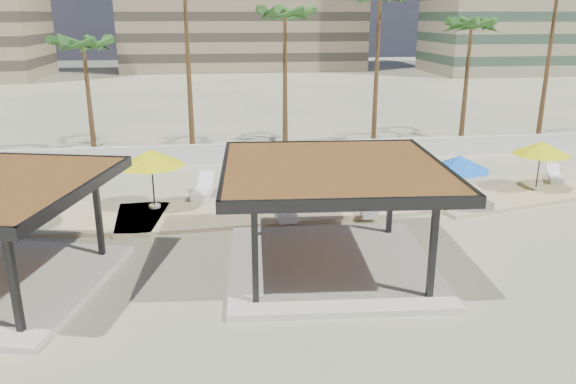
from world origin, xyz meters
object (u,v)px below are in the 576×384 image
at_px(pavilion_central, 333,207).
at_px(umbrella_c, 341,148).
at_px(lounger_a, 203,191).
at_px(lounger_c, 365,207).
at_px(lounger_d, 555,177).
at_px(lounger_b, 282,210).

bearing_deg(pavilion_central, umbrella_c, 79.20).
bearing_deg(lounger_a, umbrella_c, -87.43).
height_order(pavilion_central, umbrella_c, pavilion_central).
relative_size(lounger_c, lounger_d, 1.07).
bearing_deg(lounger_a, lounger_d, -80.03).
bearing_deg(lounger_a, lounger_c, -105.18).
relative_size(lounger_a, lounger_b, 1.03).
relative_size(lounger_b, lounger_c, 1.12).
distance_m(pavilion_central, umbrella_c, 7.96).
xyz_separation_m(lounger_a, lounger_d, (18.49, 0.01, -0.04)).
xyz_separation_m(pavilion_central, lounger_c, (2.67, 5.16, -1.89)).
distance_m(pavilion_central, lounger_b, 5.60).
relative_size(umbrella_c, lounger_a, 1.49).
height_order(pavilion_central, lounger_d, pavilion_central).
xyz_separation_m(umbrella_c, lounger_d, (11.89, 0.86, -2.18)).
relative_size(pavilion_central, umbrella_c, 2.16).
bearing_deg(lounger_d, lounger_a, 113.45).
distance_m(lounger_a, lounger_c, 7.97).
bearing_deg(lounger_d, umbrella_c, 117.58).
distance_m(umbrella_c, lounger_a, 7.00).
bearing_deg(pavilion_central, lounger_b, 106.34).
height_order(lounger_c, lounger_d, lounger_c).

